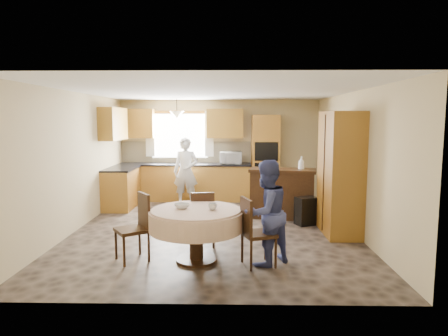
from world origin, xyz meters
TOP-DOWN VIEW (x-y plane):
  - floor at (0.00, 0.00)m, footprint 5.00×6.00m
  - ceiling at (0.00, 0.00)m, footprint 5.00×6.00m
  - wall_back at (0.00, 3.00)m, footprint 5.00×0.02m
  - wall_front at (0.00, -3.00)m, footprint 5.00×0.02m
  - wall_left at (-2.50, 0.00)m, footprint 0.02×6.00m
  - wall_right at (2.50, 0.00)m, footprint 0.02×6.00m
  - window at (-1.00, 2.98)m, footprint 1.40×0.03m
  - curtain_left at (-1.75, 2.93)m, footprint 0.22×0.02m
  - curtain_right at (-0.25, 2.93)m, footprint 0.22×0.02m
  - base_cab_back at (-0.85, 2.70)m, footprint 3.30×0.60m
  - counter_back at (-0.85, 2.70)m, footprint 3.30×0.64m
  - base_cab_left at (-2.20, 1.80)m, footprint 0.60×1.20m
  - counter_left at (-2.20, 1.80)m, footprint 0.64×1.20m
  - backsplash at (-0.85, 2.99)m, footprint 3.30×0.02m
  - wall_cab_left at (-2.05, 2.83)m, footprint 0.85×0.33m
  - wall_cab_right at (0.15, 2.83)m, footprint 0.90×0.33m
  - wall_cab_side at (-2.33, 1.80)m, footprint 0.33×1.20m
  - oven_tower at (1.15, 2.69)m, footprint 0.66×0.62m
  - oven_upper at (1.15, 2.38)m, footprint 0.56×0.01m
  - oven_lower at (1.15, 2.38)m, footprint 0.56×0.01m
  - pendant at (-1.00, 2.50)m, footprint 0.36×0.36m
  - sideboard at (1.36, 0.91)m, footprint 1.41×0.81m
  - space_heater at (1.76, 0.37)m, footprint 0.47×0.41m
  - cupboard at (2.22, -0.20)m, footprint 0.56×1.12m
  - dining_table at (-0.17, -1.66)m, footprint 1.32×1.32m
  - chair_left at (-1.03, -1.61)m, footprint 0.58×0.58m
  - chair_back at (-0.13, -1.00)m, footprint 0.41×0.41m
  - chair_right at (0.63, -1.83)m, footprint 0.52×0.52m
  - framed_picture at (2.47, 0.63)m, footprint 0.06×0.62m
  - microwave at (0.30, 2.65)m, footprint 0.54×0.36m
  - person_sink at (-0.75, 2.08)m, footprint 0.61×0.43m
  - person_dining at (0.80, -1.75)m, footprint 0.90×0.88m
  - bowl_sideboard at (1.16, 0.91)m, footprint 0.25×0.25m
  - bottle_sideboard at (1.73, 0.91)m, footprint 0.14×0.14m
  - cup_table at (0.06, -1.70)m, footprint 0.16×0.16m
  - bowl_table at (-0.38, -1.61)m, footprint 0.25×0.25m

SIDE VIEW (x-z plane):
  - floor at x=0.00m, z-range -0.01..0.01m
  - space_heater at x=1.76m, z-range 0.00..0.54m
  - base_cab_back at x=-0.85m, z-range 0.00..0.88m
  - base_cab_left at x=-2.20m, z-range 0.00..0.88m
  - sideboard at x=1.36m, z-range 0.00..0.95m
  - chair_back at x=-0.13m, z-range 0.05..0.94m
  - chair_right at x=0.63m, z-range 0.05..1.00m
  - chair_left at x=-1.03m, z-range 0.05..1.01m
  - dining_table at x=-0.17m, z-range 0.21..0.96m
  - person_dining at x=0.80m, z-range 0.00..1.46m
  - oven_lower at x=1.15m, z-range 0.53..0.97m
  - bowl_table at x=-0.38m, z-range 0.75..0.82m
  - person_sink at x=-0.75m, z-range 0.00..1.59m
  - cup_table at x=0.06m, z-range 0.75..0.85m
  - counter_back at x=-0.85m, z-range 0.88..0.92m
  - counter_left at x=-2.20m, z-range 0.88..0.92m
  - bowl_sideboard at x=1.16m, z-range 0.95..1.00m
  - oven_tower at x=1.15m, z-range 0.00..2.12m
  - microwave at x=0.30m, z-range 0.92..1.22m
  - cupboard at x=2.22m, z-range 0.00..2.14m
  - bottle_sideboard at x=1.73m, z-range 0.95..1.27m
  - backsplash at x=-0.85m, z-range 0.90..1.46m
  - wall_back at x=0.00m, z-range 0.00..2.50m
  - wall_front at x=0.00m, z-range 0.00..2.50m
  - wall_left at x=-2.50m, z-range 0.00..2.50m
  - wall_right at x=2.50m, z-range 0.00..2.50m
  - oven_upper at x=1.15m, z-range 1.02..1.48m
  - framed_picture at x=2.47m, z-range 1.29..1.81m
  - window at x=-1.00m, z-range 1.05..2.15m
  - curtain_left at x=-1.75m, z-range 1.08..2.22m
  - curtain_right at x=-0.25m, z-range 1.08..2.22m
  - wall_cab_left at x=-2.05m, z-range 1.55..2.27m
  - wall_cab_right at x=0.15m, z-range 1.55..2.27m
  - wall_cab_side at x=-2.33m, z-range 1.55..2.27m
  - pendant at x=-1.00m, z-range 2.03..2.21m
  - ceiling at x=0.00m, z-range 2.50..2.50m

